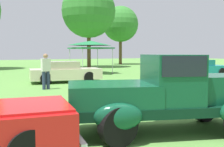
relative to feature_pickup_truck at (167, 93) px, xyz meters
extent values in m
plane|color=#568C3D|center=(-0.09, 0.37, -0.86)|extent=(120.00, 120.00, 0.00)
cube|color=black|center=(-0.04, 0.01, -0.30)|extent=(4.41, 2.86, 0.20)
cube|color=#0F472D|center=(1.12, -0.44, 0.08)|extent=(1.83, 1.58, 0.60)
cube|color=#0F472D|center=(0.07, -0.03, 0.32)|extent=(1.43, 1.64, 1.04)
cube|color=black|center=(0.07, -0.03, 0.62)|extent=(1.36, 1.64, 0.40)
cube|color=#0F472D|center=(-1.13, 0.44, 0.00)|extent=(2.20, 1.97, 0.48)
ellipsoid|color=#0F472D|center=(1.45, 0.21, -0.30)|extent=(0.99, 0.67, 0.52)
ellipsoid|color=#0F472D|center=(-0.87, 1.11, -0.30)|extent=(0.99, 0.67, 0.52)
ellipsoid|color=#0F472D|center=(-1.40, -0.23, -0.30)|extent=(0.99, 0.67, 0.52)
cylinder|color=black|center=(1.45, 0.21, -0.48)|extent=(0.76, 0.24, 0.76)
cylinder|color=black|center=(-0.87, 1.11, -0.48)|extent=(0.76, 0.24, 0.76)
cylinder|color=black|center=(-1.40, -0.23, -0.48)|extent=(0.76, 0.24, 0.76)
cube|color=red|center=(-3.03, 0.29, -0.09)|extent=(1.84, 1.72, 0.20)
cube|color=silver|center=(-2.14, 0.12, -0.58)|extent=(0.40, 1.64, 0.12)
cylinder|color=black|center=(-2.79, 1.03, -0.53)|extent=(0.66, 0.20, 0.66)
cube|color=beige|center=(1.53, 10.35, -0.36)|extent=(4.26, 2.40, 0.60)
cube|color=#B3AB8E|center=(1.37, 10.38, 0.14)|extent=(2.01, 1.75, 0.44)
cylinder|color=black|center=(2.57, 9.37, -0.54)|extent=(0.64, 0.22, 0.64)
cylinder|color=black|center=(0.20, 9.82, -0.54)|extent=(0.64, 0.22, 0.64)
cube|color=teal|center=(11.17, 8.90, -0.36)|extent=(4.55, 2.31, 0.60)
cube|color=#146A6E|center=(10.99, 8.92, 0.14)|extent=(2.11, 1.71, 0.44)
cylinder|color=black|center=(12.34, 7.94, -0.54)|extent=(0.64, 0.22, 0.64)
cylinder|color=black|center=(9.76, 8.32, -0.54)|extent=(0.64, 0.22, 0.64)
cylinder|color=#283351|center=(-0.24, 7.97, -0.43)|extent=(0.16, 0.16, 0.86)
cylinder|color=#283351|center=(-0.43, 7.96, -0.43)|extent=(0.16, 0.16, 0.86)
cube|color=silver|center=(-0.33, 7.96, 0.30)|extent=(0.42, 0.27, 0.60)
sphere|color=#936B4C|center=(-0.33, 7.96, 0.72)|extent=(0.22, 0.22, 0.22)
cylinder|color=#B7B7BC|center=(6.95, 16.74, 0.16)|extent=(0.05, 0.05, 2.05)
cylinder|color=#B7B7BC|center=(6.95, 14.10, 0.16)|extent=(0.05, 0.05, 2.05)
cylinder|color=#B7B7BC|center=(4.30, 16.74, 0.16)|extent=(0.05, 0.05, 2.05)
cylinder|color=#B7B7BC|center=(4.30, 14.10, 0.16)|extent=(0.05, 0.05, 2.05)
cube|color=#1E703D|center=(5.62, 15.42, 1.24)|extent=(2.94, 2.94, 0.10)
pyramid|color=#1E703D|center=(5.62, 15.42, 1.66)|extent=(2.88, 2.88, 0.38)
cylinder|color=#47331E|center=(9.50, 23.89, 1.56)|extent=(0.44, 0.44, 4.84)
sphere|color=#337A2D|center=(9.50, 23.89, 5.70)|extent=(6.24, 6.24, 6.24)
cylinder|color=brown|center=(16.73, 28.41, 1.35)|extent=(0.44, 0.44, 4.43)
sphere|color=#337A2D|center=(16.73, 28.41, 4.99)|extent=(5.16, 5.16, 5.16)
camera|label=1|loc=(-3.92, -4.29, 0.88)|focal=42.29mm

